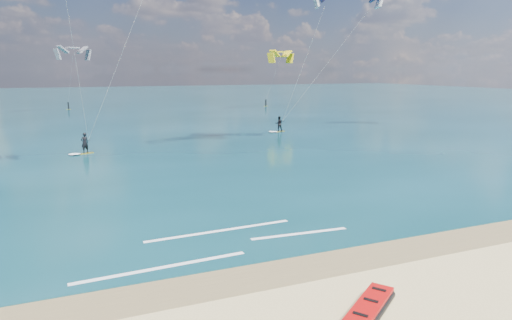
{
  "coord_description": "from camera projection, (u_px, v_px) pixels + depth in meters",
  "views": [
    {
      "loc": [
        -5.0,
        -11.82,
        7.66
      ],
      "look_at": [
        3.12,
        8.0,
        3.39
      ],
      "focal_mm": 32.0,
      "sensor_mm": 36.0,
      "label": 1
    }
  ],
  "objects": [
    {
      "name": "sea",
      "position": [
        91.0,
        102.0,
        108.46
      ],
      "size": [
        320.0,
        200.0,
        0.04
      ],
      "primitive_type": "cube",
      "color": "#0A3338",
      "rests_on": "ground"
    },
    {
      "name": "distant_kites",
      "position": [
        104.0,
        83.0,
        80.11
      ],
      "size": [
        74.27,
        16.71,
        11.56
      ],
      "color": "yellow",
      "rests_on": "ground"
    },
    {
      "name": "ground",
      "position": [
        120.0,
        140.0,
        50.39
      ],
      "size": [
        320.0,
        320.0,
        0.0
      ],
      "primitive_type": "plane",
      "color": "tan",
      "rests_on": "ground"
    },
    {
      "name": "wet_sand_strip",
      "position": [
        229.0,
        281.0,
        16.81
      ],
      "size": [
        320.0,
        2.4,
        0.01
      ],
      "primitive_type": "cube",
      "color": "brown",
      "rests_on": "ground"
    },
    {
      "name": "packed_kite_left",
      "position": [
        369.0,
        313.0,
        14.6
      ],
      "size": [
        3.18,
        2.74,
        0.41
      ],
      "primitive_type": null,
      "rotation": [
        0.0,
        0.0,
        0.63
      ],
      "color": "red",
      "rests_on": "ground"
    },
    {
      "name": "kitesurfer_main",
      "position": [
        95.0,
        43.0,
        37.82
      ],
      "size": [
        10.01,
        7.61,
        18.85
      ],
      "rotation": [
        0.0,
        0.0,
        0.41
      ],
      "color": "yellow",
      "rests_on": "sea"
    },
    {
      "name": "shoreline_foam",
      "position": [
        223.0,
        243.0,
        20.33
      ],
      "size": [
        12.6,
        3.66,
        0.01
      ],
      "color": "white",
      "rests_on": "ground"
    },
    {
      "name": "kitesurfer_far",
      "position": [
        313.0,
        55.0,
        53.3
      ],
      "size": [
        12.22,
        8.75,
        18.1
      ],
      "rotation": [
        0.0,
        0.0,
        0.19
      ],
      "color": "gold",
      "rests_on": "sea"
    }
  ]
}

